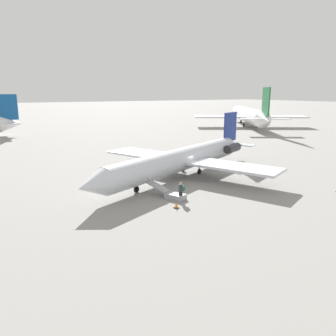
% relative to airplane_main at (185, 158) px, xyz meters
% --- Properties ---
extents(ground_plane, '(600.00, 600.00, 0.00)m').
position_rel_airplane_main_xyz_m(ground_plane, '(0.86, 0.36, -2.02)').
color(ground_plane, gray).
extents(airplane_main, '(28.22, 22.08, 6.77)m').
position_rel_airplane_main_xyz_m(airplane_main, '(0.00, 0.00, 0.00)').
color(airplane_main, silver).
rests_on(airplane_main, ground).
extents(airplane_far_right, '(29.64, 37.79, 10.65)m').
position_rel_airplane_main_xyz_m(airplane_far_right, '(-46.55, -37.33, 1.16)').
color(airplane_far_right, white).
rests_on(airplane_far_right, ground).
extents(boarding_stairs, '(2.52, 4.09, 1.69)m').
position_rel_airplane_main_xyz_m(boarding_stairs, '(5.82, 6.63, -1.65)').
color(boarding_stairs, '#99999E').
rests_on(boarding_stairs, ground).
extents(passenger, '(0.45, 0.57, 1.74)m').
position_rel_airplane_main_xyz_m(passenger, '(5.48, 7.67, -1.02)').
color(passenger, '#23232D').
rests_on(passenger, ground).
extents(traffic_cone_near_stairs, '(0.43, 0.43, 0.47)m').
position_rel_airplane_main_xyz_m(traffic_cone_near_stairs, '(6.86, 9.07, -1.81)').
color(traffic_cone_near_stairs, black).
rests_on(traffic_cone_near_stairs, ground).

